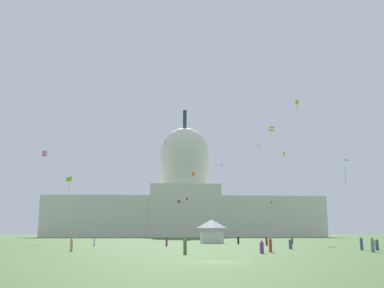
% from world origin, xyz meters
% --- Properties ---
extents(ground_plane, '(800.00, 800.00, 0.00)m').
position_xyz_m(ground_plane, '(0.00, 0.00, 0.00)').
color(ground_plane, '#42662D').
extents(capitol_building, '(128.49, 28.13, 61.30)m').
position_xyz_m(capitol_building, '(5.33, 178.40, 15.53)').
color(capitol_building, silver).
rests_on(capitol_building, ground_plane).
extents(event_tent, '(4.94, 5.93, 5.11)m').
position_xyz_m(event_tent, '(6.15, 62.66, 2.58)').
color(event_tent, white).
rests_on(event_tent, ground_plane).
extents(person_grey_front_center, '(0.47, 0.47, 1.75)m').
position_xyz_m(person_grey_front_center, '(20.93, 16.37, 0.79)').
color(person_grey_front_center, gray).
rests_on(person_grey_front_center, ground_plane).
extents(person_denim_front_right, '(0.55, 0.55, 1.76)m').
position_xyz_m(person_denim_front_right, '(22.31, 22.73, 0.81)').
color(person_denim_front_right, '#3D5684').
rests_on(person_denim_front_right, ground_plane).
extents(person_maroon_edge_east, '(0.57, 0.57, 1.60)m').
position_xyz_m(person_maroon_edge_east, '(14.17, 44.21, 0.73)').
color(person_maroon_edge_east, maroon).
rests_on(person_maroon_edge_east, ground_plane).
extents(person_red_mid_left, '(0.45, 0.45, 1.78)m').
position_xyz_m(person_red_mid_left, '(8.61, 17.28, 0.83)').
color(person_red_mid_left, red).
rests_on(person_red_mid_left, ground_plane).
extents(person_white_lawn_far_right, '(0.35, 0.35, 1.59)m').
position_xyz_m(person_white_lawn_far_right, '(-16.20, 41.79, 0.73)').
color(person_white_lawn_far_right, silver).
rests_on(person_white_lawn_far_right, ground_plane).
extents(person_denim_back_center, '(0.48, 0.48, 1.55)m').
position_xyz_m(person_denim_back_center, '(24.09, 21.96, 0.70)').
color(person_denim_back_center, '#3D5684').
rests_on(person_denim_back_center, ground_plane).
extents(person_purple_mid_right, '(0.63, 0.63, 1.47)m').
position_xyz_m(person_purple_mid_right, '(6.88, 14.19, 0.65)').
color(person_purple_mid_right, '#703D93').
rests_on(person_purple_mid_right, ground_plane).
extents(person_olive_near_tree_west, '(0.58, 0.58, 1.63)m').
position_xyz_m(person_olive_near_tree_west, '(21.80, 54.60, 0.74)').
color(person_olive_near_tree_west, olive).
rests_on(person_olive_near_tree_west, ground_plane).
extents(person_denim_mid_center, '(0.64, 0.64, 1.49)m').
position_xyz_m(person_denim_mid_center, '(13.95, 27.68, 0.66)').
color(person_denim_mid_center, '#3D5684').
rests_on(person_denim_mid_center, ground_plane).
extents(person_olive_near_tent, '(0.54, 0.54, 1.66)m').
position_xyz_m(person_olive_near_tent, '(-1.96, 13.21, 0.76)').
color(person_olive_near_tent, olive).
rests_on(person_olive_near_tent, ground_plane).
extents(person_tan_aisle_center, '(0.40, 0.40, 1.59)m').
position_xyz_m(person_tan_aisle_center, '(-15.88, 20.63, 0.74)').
color(person_tan_aisle_center, tan).
rests_on(person_tan_aisle_center, ground_plane).
extents(person_purple_back_right, '(0.45, 0.45, 1.62)m').
position_xyz_m(person_purple_back_right, '(-3.84, 41.46, 0.75)').
color(person_purple_back_right, '#703D93').
rests_on(person_purple_back_right, ground_plane).
extents(person_black_front_left, '(0.49, 0.49, 1.66)m').
position_xyz_m(person_black_front_left, '(10.56, 53.64, 0.76)').
color(person_black_front_left, black).
rests_on(person_black_front_left, ground_plane).
extents(kite_white_mid, '(1.27, 1.25, 3.93)m').
position_xyz_m(kite_white_mid, '(-3.98, 125.70, 34.51)').
color(kite_white_mid, white).
extents(kite_gold_mid, '(1.33, 1.37, 3.17)m').
position_xyz_m(kite_gold_mid, '(24.18, 78.82, 29.60)').
color(kite_gold_mid, gold).
extents(kite_blue_mid, '(1.66, 1.79, 4.26)m').
position_xyz_m(kite_blue_mid, '(25.16, 98.06, 28.03)').
color(kite_blue_mid, blue).
extents(kite_orange_mid, '(1.44, 1.45, 1.29)m').
position_xyz_m(kite_orange_mid, '(7.09, 140.67, 25.03)').
color(kite_orange_mid, orange).
extents(kite_red_low, '(0.74, 0.87, 1.03)m').
position_xyz_m(kite_red_low, '(3.93, 127.44, 14.14)').
color(kite_red_low, red).
extents(kite_turquoise_low, '(1.61, 1.56, 4.37)m').
position_xyz_m(kite_turquoise_low, '(27.93, 41.14, 14.61)').
color(kite_turquoise_low, teal).
extents(kite_violet_low, '(1.28, 1.32, 4.20)m').
position_xyz_m(kite_violet_low, '(1.24, 135.69, 13.74)').
color(kite_violet_low, purple).
extents(kite_yellow_mid, '(0.71, 0.77, 1.29)m').
position_xyz_m(kite_yellow_mid, '(25.90, 73.71, 21.83)').
color(kite_yellow_mid, yellow).
extents(kite_lime_low, '(1.52, 1.52, 3.60)m').
position_xyz_m(kite_lime_low, '(-26.21, 66.93, 14.33)').
color(kite_lime_low, '#8CD133').
extents(kite_cyan_mid, '(1.21, 1.05, 2.50)m').
position_xyz_m(kite_cyan_mid, '(16.36, 123.01, 25.43)').
color(kite_cyan_mid, '#33BCDB').
extents(kite_pink_mid, '(1.24, 1.23, 1.26)m').
position_xyz_m(kite_pink_mid, '(-33.45, 72.26, 21.10)').
color(kite_pink_mid, pink).
extents(kite_black_low, '(0.47, 0.64, 2.51)m').
position_xyz_m(kite_black_low, '(35.59, 129.14, 13.02)').
color(kite_black_low, black).
extents(kite_gold_mid_b, '(0.76, 0.73, 3.60)m').
position_xyz_m(kite_gold_mid_b, '(23.85, 53.79, 29.55)').
color(kite_gold_mid_b, gold).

